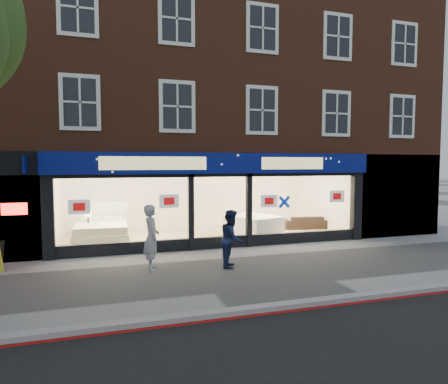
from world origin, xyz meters
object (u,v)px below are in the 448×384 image
display_bed (101,231)px  pedestrian_grey (151,237)px  mattress_stack (253,225)px  pedestrian_blue (232,238)px  sofa (305,222)px

display_bed → pedestrian_grey: size_ratio=1.32×
display_bed → mattress_stack: size_ratio=1.00×
display_bed → pedestrian_blue: pedestrian_blue is taller
sofa → pedestrian_blue: (-5.05, -4.88, 0.44)m
display_bed → mattress_stack: display_bed is taller
mattress_stack → pedestrian_blue: pedestrian_blue is taller
sofa → pedestrian_blue: bearing=52.1°
sofa → pedestrian_grey: pedestrian_grey is taller
display_bed → pedestrian_blue: (3.50, -4.55, 0.35)m
sofa → pedestrian_blue: pedestrian_blue is taller
mattress_stack → pedestrian_grey: pedestrian_grey is taller
mattress_stack → display_bed: bearing=175.0°
display_bed → pedestrian_blue: size_ratio=1.47×
mattress_stack → pedestrian_blue: bearing=-119.3°
mattress_stack → pedestrian_grey: size_ratio=1.32×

